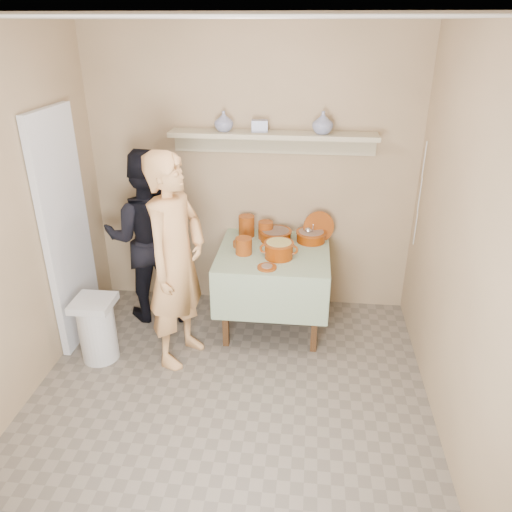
# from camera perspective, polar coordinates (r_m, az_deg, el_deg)

# --- Properties ---
(ground) EXTENTS (3.50, 3.50, 0.00)m
(ground) POSITION_cam_1_polar(r_m,az_deg,el_deg) (3.77, -3.69, -18.09)
(ground) COLOR #706558
(ground) RESTS_ON ground
(tile_panel) EXTENTS (0.06, 0.70, 2.00)m
(tile_panel) POSITION_cam_1_polar(r_m,az_deg,el_deg) (4.44, -20.84, 2.64)
(tile_panel) COLOR silver
(tile_panel) RESTS_ON ground
(plate_stack_a) EXTENTS (0.15, 0.15, 0.20)m
(plate_stack_a) POSITION_cam_1_polar(r_m,az_deg,el_deg) (4.65, -1.09, 3.45)
(plate_stack_a) COLOR maroon
(plate_stack_a) RESTS_ON serving_table
(plate_stack_b) EXTENTS (0.13, 0.13, 0.16)m
(plate_stack_b) POSITION_cam_1_polar(r_m,az_deg,el_deg) (4.60, 1.11, 2.99)
(plate_stack_b) COLOR maroon
(plate_stack_b) RESTS_ON serving_table
(bowl_stack) EXTENTS (0.14, 0.14, 0.14)m
(bowl_stack) POSITION_cam_1_polar(r_m,az_deg,el_deg) (4.29, -1.42, 1.16)
(bowl_stack) COLOR maroon
(bowl_stack) RESTS_ON serving_table
(empty_bowl) EXTENTS (0.15, 0.15, 0.04)m
(empty_bowl) POSITION_cam_1_polar(r_m,az_deg,el_deg) (4.46, -1.68, 1.40)
(empty_bowl) COLOR maroon
(empty_bowl) RESTS_ON serving_table
(propped_lid) EXTENTS (0.30, 0.17, 0.28)m
(propped_lid) POSITION_cam_1_polar(r_m,az_deg,el_deg) (4.60, 7.18, 3.32)
(propped_lid) COLOR maroon
(propped_lid) RESTS_ON serving_table
(vase_right) EXTENTS (0.20, 0.20, 0.19)m
(vase_right) POSITION_cam_1_polar(r_m,az_deg,el_deg) (4.37, 7.64, 14.87)
(vase_right) COLOR navy
(vase_right) RESTS_ON wall_shelf
(vase_left) EXTENTS (0.23, 0.23, 0.17)m
(vase_left) POSITION_cam_1_polar(r_m,az_deg,el_deg) (4.44, -3.71, 15.11)
(vase_left) COLOR navy
(vase_left) RESTS_ON wall_shelf
(ceramic_box) EXTENTS (0.14, 0.11, 0.10)m
(ceramic_box) POSITION_cam_1_polar(r_m,az_deg,el_deg) (4.43, 0.43, 14.65)
(ceramic_box) COLOR navy
(ceramic_box) RESTS_ON wall_shelf
(person_cook) EXTENTS (0.61, 0.74, 1.76)m
(person_cook) POSITION_cam_1_polar(r_m,az_deg,el_deg) (3.94, -9.12, -0.69)
(person_cook) COLOR tan
(person_cook) RESTS_ON ground
(person_helper) EXTENTS (0.88, 0.74, 1.62)m
(person_helper) POSITION_cam_1_polar(r_m,az_deg,el_deg) (4.64, -12.24, 2.16)
(person_helper) COLOR black
(person_helper) RESTS_ON ground
(room_shell) EXTENTS (3.04, 3.54, 2.62)m
(room_shell) POSITION_cam_1_polar(r_m,az_deg,el_deg) (2.91, -4.57, 5.65)
(room_shell) COLOR tan
(room_shell) RESTS_ON ground
(serving_table) EXTENTS (0.97, 0.97, 0.76)m
(serving_table) POSITION_cam_1_polar(r_m,az_deg,el_deg) (4.43, 2.03, -0.76)
(serving_table) COLOR #4C2D16
(serving_table) RESTS_ON ground
(cazuela_meat_a) EXTENTS (0.30, 0.30, 0.10)m
(cazuela_meat_a) POSITION_cam_1_polar(r_m,az_deg,el_deg) (4.56, 2.25, 2.49)
(cazuela_meat_a) COLOR #692204
(cazuela_meat_a) RESTS_ON serving_table
(cazuela_meat_b) EXTENTS (0.28, 0.28, 0.10)m
(cazuela_meat_b) POSITION_cam_1_polar(r_m,az_deg,el_deg) (4.57, 6.30, 2.36)
(cazuela_meat_b) COLOR #692204
(cazuela_meat_b) RESTS_ON serving_table
(ladle) EXTENTS (0.08, 0.26, 0.19)m
(ladle) POSITION_cam_1_polar(r_m,az_deg,el_deg) (4.53, 6.03, 2.90)
(ladle) COLOR silver
(ladle) RESTS_ON cazuela_meat_b
(cazuela_rice) EXTENTS (0.33, 0.25, 0.14)m
(cazuela_rice) POSITION_cam_1_polar(r_m,az_deg,el_deg) (4.22, 2.63, 0.87)
(cazuela_rice) COLOR #692204
(cazuela_rice) RESTS_ON serving_table
(front_plate) EXTENTS (0.16, 0.16, 0.03)m
(front_plate) POSITION_cam_1_polar(r_m,az_deg,el_deg) (4.06, 1.26, -1.28)
(front_plate) COLOR maroon
(front_plate) RESTS_ON serving_table
(wall_shelf) EXTENTS (1.80, 0.25, 0.21)m
(wall_shelf) POSITION_cam_1_polar(r_m,az_deg,el_deg) (4.45, 1.96, 13.43)
(wall_shelf) COLOR tan
(wall_shelf) RESTS_ON room_shell
(trash_bin) EXTENTS (0.32, 0.32, 0.56)m
(trash_bin) POSITION_cam_1_polar(r_m,az_deg,el_deg) (4.36, -17.69, -7.94)
(trash_bin) COLOR silver
(trash_bin) RESTS_ON ground
(electrical_cord) EXTENTS (0.01, 0.05, 0.90)m
(electrical_cord) POSITION_cam_1_polar(r_m,az_deg,el_deg) (4.48, 18.22, 6.65)
(electrical_cord) COLOR silver
(electrical_cord) RESTS_ON wall_shelf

